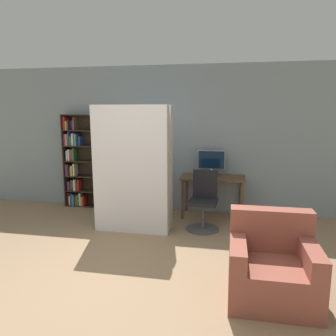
{
  "coord_description": "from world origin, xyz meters",
  "views": [
    {
      "loc": [
        1.3,
        -2.92,
        1.87
      ],
      "look_at": [
        0.41,
        1.7,
        1.05
      ],
      "focal_mm": 35.0,
      "sensor_mm": 36.0,
      "label": 1
    }
  ],
  "objects_px": {
    "monitor": "(211,162)",
    "office_chair": "(203,206)",
    "bookshelf": "(79,162)",
    "armchair": "(272,266)",
    "mattress_near": "(131,170)",
    "mattress_far": "(136,167)"
  },
  "relations": [
    {
      "from": "monitor",
      "to": "office_chair",
      "type": "distance_m",
      "value": 1.01
    },
    {
      "from": "bookshelf",
      "to": "armchair",
      "type": "xyz_separation_m",
      "value": [
        3.38,
        -2.68,
        -0.56
      ]
    },
    {
      "from": "office_chair",
      "to": "mattress_near",
      "type": "bearing_deg",
      "value": -162.27
    },
    {
      "from": "monitor",
      "to": "bookshelf",
      "type": "distance_m",
      "value": 2.59
    },
    {
      "from": "monitor",
      "to": "armchair",
      "type": "height_order",
      "value": "monitor"
    },
    {
      "from": "office_chair",
      "to": "armchair",
      "type": "height_order",
      "value": "office_chair"
    },
    {
      "from": "office_chair",
      "to": "armchair",
      "type": "distance_m",
      "value": 2.01
    },
    {
      "from": "mattress_near",
      "to": "armchair",
      "type": "xyz_separation_m",
      "value": [
        1.93,
        -1.47,
        -0.66
      ]
    },
    {
      "from": "bookshelf",
      "to": "mattress_far",
      "type": "relative_size",
      "value": 0.92
    },
    {
      "from": "mattress_far",
      "to": "armchair",
      "type": "bearing_deg",
      "value": -42.25
    },
    {
      "from": "office_chair",
      "to": "bookshelf",
      "type": "bearing_deg",
      "value": 161.18
    },
    {
      "from": "bookshelf",
      "to": "monitor",
      "type": "bearing_deg",
      "value": -0.88
    },
    {
      "from": "office_chair",
      "to": "mattress_near",
      "type": "relative_size",
      "value": 0.47
    },
    {
      "from": "mattress_far",
      "to": "monitor",
      "type": "bearing_deg",
      "value": 37.95
    },
    {
      "from": "monitor",
      "to": "office_chair",
      "type": "relative_size",
      "value": 0.52
    },
    {
      "from": "monitor",
      "to": "bookshelf",
      "type": "xyz_separation_m",
      "value": [
        -2.59,
        0.04,
        -0.09
      ]
    },
    {
      "from": "monitor",
      "to": "mattress_near",
      "type": "xyz_separation_m",
      "value": [
        -1.14,
        -1.17,
        0.02
      ]
    },
    {
      "from": "mattress_near",
      "to": "armchair",
      "type": "relative_size",
      "value": 2.31
    },
    {
      "from": "office_chair",
      "to": "mattress_near",
      "type": "distance_m",
      "value": 1.29
    },
    {
      "from": "office_chair",
      "to": "mattress_far",
      "type": "relative_size",
      "value": 0.47
    },
    {
      "from": "monitor",
      "to": "mattress_far",
      "type": "bearing_deg",
      "value": -142.05
    },
    {
      "from": "monitor",
      "to": "mattress_far",
      "type": "distance_m",
      "value": 1.45
    }
  ]
}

